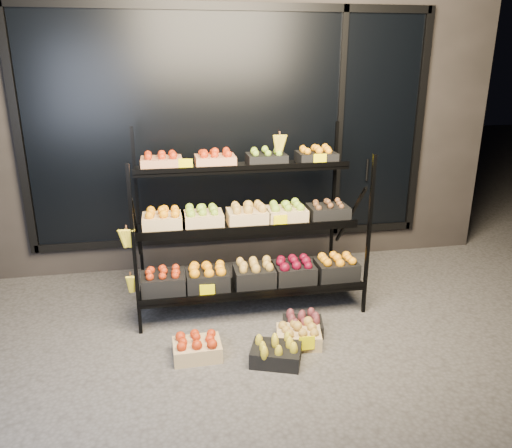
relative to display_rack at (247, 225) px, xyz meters
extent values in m
plane|color=#514F4C|center=(0.01, -0.60, -0.79)|extent=(24.00, 24.00, 0.00)
cube|color=#2D2826|center=(0.01, 2.00, 0.96)|extent=(6.00, 2.00, 3.50)
cube|color=black|center=(0.01, 0.98, 0.76)|extent=(4.20, 0.04, 2.40)
cube|color=black|center=(0.01, 0.96, -0.45)|extent=(4.30, 0.06, 0.08)
cube|color=black|center=(0.01, 0.96, 1.97)|extent=(4.30, 0.06, 0.08)
cube|color=black|center=(-2.14, 0.96, 0.76)|extent=(0.08, 0.06, 2.50)
cube|color=black|center=(2.16, 0.96, 0.76)|extent=(0.08, 0.06, 2.50)
cube|color=black|center=(1.21, 0.96, 0.76)|extent=(0.06, 0.06, 2.50)
cylinder|color=black|center=(1.56, 0.93, 0.26)|extent=(0.02, 0.02, 0.25)
cube|color=black|center=(-1.01, -0.42, -0.04)|extent=(0.03, 0.03, 1.50)
cube|color=black|center=(1.04, -0.42, -0.04)|extent=(0.03, 0.03, 1.50)
cube|color=black|center=(-1.01, 0.55, 0.04)|extent=(0.03, 0.03, 1.66)
cube|color=black|center=(1.04, 0.55, 0.04)|extent=(0.03, 0.03, 1.66)
cube|color=black|center=(0.01, -0.25, -0.52)|extent=(2.05, 0.42, 0.03)
cube|color=black|center=(0.01, -0.45, -0.49)|extent=(2.05, 0.02, 0.05)
cube|color=black|center=(0.01, 0.05, -0.02)|extent=(2.05, 0.40, 0.03)
cube|color=black|center=(0.01, -0.14, 0.01)|extent=(2.05, 0.02, 0.05)
cube|color=black|center=(0.01, 0.35, 0.48)|extent=(2.05, 0.40, 0.03)
cube|color=black|center=(0.01, 0.16, 0.51)|extent=(2.05, 0.02, 0.05)
cube|color=tan|center=(-0.75, 0.35, 0.55)|extent=(0.38, 0.28, 0.11)
ellipsoid|color=red|center=(-0.75, 0.35, 0.63)|extent=(0.32, 0.24, 0.07)
cube|color=tan|center=(-0.24, 0.35, 0.55)|extent=(0.38, 0.28, 0.11)
ellipsoid|color=red|center=(-0.24, 0.35, 0.63)|extent=(0.32, 0.24, 0.07)
cube|color=black|center=(0.26, 0.35, 0.55)|extent=(0.38, 0.28, 0.11)
ellipsoid|color=#8EBA2E|center=(0.26, 0.35, 0.63)|extent=(0.32, 0.24, 0.07)
cube|color=black|center=(0.77, 0.35, 0.55)|extent=(0.38, 0.28, 0.11)
ellipsoid|color=orange|center=(0.77, 0.35, 0.63)|extent=(0.32, 0.24, 0.07)
cube|color=#D5B67B|center=(-0.76, 0.05, 0.06)|extent=(0.38, 0.28, 0.14)
ellipsoid|color=orange|center=(-0.76, 0.05, 0.16)|extent=(0.32, 0.24, 0.07)
cube|color=#D5B67B|center=(-0.41, 0.05, 0.06)|extent=(0.38, 0.28, 0.14)
ellipsoid|color=#8EBA2E|center=(-0.41, 0.05, 0.16)|extent=(0.32, 0.24, 0.07)
cube|color=#D5B67B|center=(0.02, 0.05, 0.06)|extent=(0.38, 0.28, 0.14)
ellipsoid|color=gold|center=(0.02, 0.05, 0.16)|extent=(0.32, 0.24, 0.07)
cube|color=#D5B67B|center=(0.39, 0.05, 0.06)|extent=(0.38, 0.28, 0.14)
ellipsoid|color=#8EBA2E|center=(0.39, 0.05, 0.16)|extent=(0.32, 0.24, 0.07)
cube|color=black|center=(0.81, 0.05, 0.06)|extent=(0.38, 0.28, 0.14)
ellipsoid|color=brown|center=(0.81, 0.05, 0.16)|extent=(0.32, 0.24, 0.07)
cube|color=black|center=(-0.79, -0.25, -0.42)|extent=(0.38, 0.28, 0.18)
ellipsoid|color=red|center=(-0.79, -0.25, -0.30)|extent=(0.32, 0.24, 0.07)
cube|color=black|center=(-0.40, -0.25, -0.42)|extent=(0.38, 0.28, 0.18)
ellipsoid|color=orange|center=(-0.40, -0.25, -0.30)|extent=(0.32, 0.24, 0.07)
cube|color=black|center=(0.03, -0.25, -0.42)|extent=(0.38, 0.28, 0.18)
ellipsoid|color=gold|center=(0.03, -0.25, -0.30)|extent=(0.32, 0.24, 0.07)
cube|color=black|center=(0.40, -0.25, -0.42)|extent=(0.38, 0.28, 0.18)
ellipsoid|color=#62071A|center=(0.40, -0.25, -0.30)|extent=(0.32, 0.24, 0.07)
cube|color=black|center=(0.82, -0.25, -0.42)|extent=(0.38, 0.28, 0.18)
ellipsoid|color=orange|center=(0.82, -0.25, -0.30)|extent=(0.32, 0.24, 0.07)
ellipsoid|color=yellow|center=(-1.06, -0.40, 0.18)|extent=(0.14, 0.08, 0.22)
ellipsoid|color=yellow|center=(-1.06, -0.40, -0.24)|extent=(0.14, 0.08, 0.22)
ellipsoid|color=yellow|center=(0.36, 0.25, 0.81)|extent=(0.14, 0.08, 0.22)
cube|color=#FFEE00|center=(0.30, -0.10, 0.05)|extent=(0.13, 0.01, 0.12)
cube|color=#FFEE00|center=(0.76, 0.20, 0.55)|extent=(0.13, 0.01, 0.12)
cube|color=#FFEE00|center=(-0.53, 0.20, 0.55)|extent=(0.13, 0.01, 0.12)
cube|color=#FFEE00|center=(-0.42, -0.40, -0.45)|extent=(0.13, 0.01, 0.12)
cube|color=#FFEE00|center=(0.32, -1.00, -0.73)|extent=(0.13, 0.01, 0.12)
cube|color=#D5B67B|center=(-0.55, -0.88, -0.72)|extent=(0.38, 0.29, 0.13)
ellipsoid|color=red|center=(-0.55, -0.88, -0.63)|extent=(0.32, 0.24, 0.07)
cube|color=black|center=(0.05, -1.06, -0.72)|extent=(0.46, 0.40, 0.13)
ellipsoid|color=yellow|center=(0.05, -1.06, -0.63)|extent=(0.38, 0.33, 0.07)
cube|color=#D5B67B|center=(0.29, -0.84, -0.72)|extent=(0.41, 0.34, 0.13)
ellipsoid|color=gold|center=(0.29, -0.84, -0.63)|extent=(0.35, 0.28, 0.07)
cube|color=black|center=(0.38, -0.67, -0.73)|extent=(0.39, 0.32, 0.12)
ellipsoid|color=maroon|center=(0.38, -0.67, -0.64)|extent=(0.32, 0.27, 0.07)
camera|label=1|loc=(-0.73, -4.36, 1.51)|focal=35.00mm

